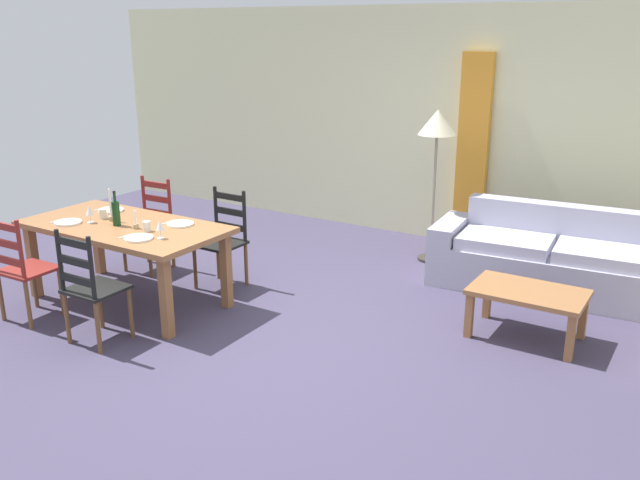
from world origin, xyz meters
The scene contains 27 objects.
ground_plane centered at (0.00, 0.00, -0.01)m, with size 9.60×9.60×0.02m, color #413A53.
wall_far centered at (0.00, 3.30, 1.35)m, with size 9.60×0.16×2.70m, color beige.
curtain_panel_left centered at (0.58, 3.16, 1.10)m, with size 0.35×0.08×2.20m, color orange.
dining_table centered at (-1.49, -0.12, 0.66)m, with size 1.90×0.96×0.75m.
dining_chair_near_left centered at (-1.93, -0.89, 0.48)m, with size 0.43×0.41×0.96m.
dining_chair_near_right centered at (-1.07, -0.88, 0.48)m, with size 0.42×0.40×0.96m.
dining_chair_far_left centered at (-1.97, 0.65, 0.48)m, with size 0.43×0.42×0.96m.
dining_chair_far_right centered at (-1.00, 0.66, 0.48)m, with size 0.42×0.40×0.96m.
dinner_plate_near_left centered at (-1.94, -0.37, 0.76)m, with size 0.24×0.24×0.02m, color white.
fork_near_left centered at (-2.09, -0.37, 0.75)m, with size 0.02×0.17×0.01m, color silver.
dinner_plate_near_right centered at (-1.04, -0.37, 0.76)m, with size 0.24×0.24×0.02m, color white.
fork_near_right centered at (-1.19, -0.37, 0.75)m, with size 0.02×0.17×0.01m, color silver.
dinner_plate_far_left centered at (-1.94, 0.13, 0.76)m, with size 0.24×0.24×0.02m, color white.
fork_far_left centered at (-2.09, 0.13, 0.75)m, with size 0.02×0.17×0.01m, color silver.
dinner_plate_far_right centered at (-1.04, 0.13, 0.76)m, with size 0.24×0.24×0.02m, color white.
fork_far_right centered at (-1.19, 0.13, 0.75)m, with size 0.02×0.17×0.01m, color silver.
wine_bottle centered at (-1.51, -0.18, 0.87)m, with size 0.07×0.07×0.32m.
wine_glass_near_left centered at (-1.78, -0.25, 0.86)m, with size 0.06×0.06×0.16m.
wine_glass_near_right centered at (-0.89, -0.27, 0.86)m, with size 0.06×0.06×0.16m.
wine_glass_far_left centered at (-1.79, 0.01, 0.86)m, with size 0.06×0.06×0.16m.
coffee_cup_primary centered at (-1.15, -0.17, 0.80)m, with size 0.07×0.07×0.09m, color beige.
coffee_cup_secondary centered at (-1.79, -0.09, 0.80)m, with size 0.07×0.07×0.09m, color beige.
candle_tall centered at (-1.67, -0.10, 0.84)m, with size 0.05×0.05×0.30m.
candle_short centered at (-1.29, -0.16, 0.79)m, with size 0.05×0.05×0.16m.
couch centered at (1.78, 2.26, 0.29)m, with size 2.34×0.99×0.80m.
coffee_table centered at (1.86, 1.05, 0.36)m, with size 0.90×0.56×0.42m.
standing_lamp centered at (0.43, 2.45, 1.41)m, with size 0.40×0.40×1.64m.
Camera 1 is at (3.08, -4.11, 2.43)m, focal length 37.58 mm.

